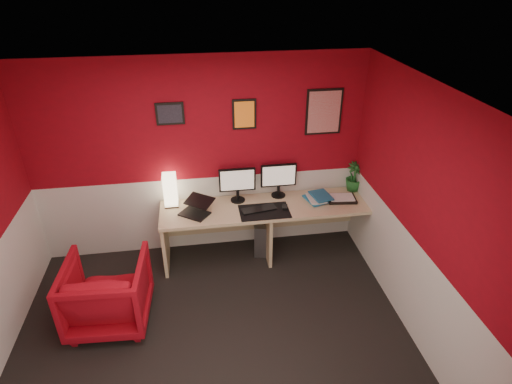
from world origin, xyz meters
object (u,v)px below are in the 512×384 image
potted_plant (354,177)px  pc_tower (262,233)px  shoji_lamp (170,191)px  zen_tray (342,199)px  laptop (194,207)px  monitor_right (279,175)px  desk (267,231)px  monitor_left (237,180)px  armchair (108,292)px

potted_plant → pc_tower: potted_plant is taller
shoji_lamp → zen_tray: shoji_lamp is taller
zen_tray → laptop: bearing=-177.8°
potted_plant → monitor_right: bearing=-179.9°
laptop → zen_tray: bearing=38.9°
desk → pc_tower: 0.20m
pc_tower → desk: bearing=-67.5°
desk → zen_tray: 1.02m
shoji_lamp → monitor_left: monitor_left is taller
desk → monitor_left: size_ratio=4.48×
potted_plant → pc_tower: bearing=-175.8°
shoji_lamp → laptop: shoji_lamp is taller
potted_plant → pc_tower: (-1.21, -0.09, -0.70)m
zen_tray → pc_tower: zen_tray is taller
shoji_lamp → laptop: 0.39m
shoji_lamp → monitor_left: bearing=-0.7°
laptop → potted_plant: bearing=44.8°
pc_tower → monitor_right: bearing=32.0°
desk → potted_plant: potted_plant is taller
monitor_left → potted_plant: bearing=1.7°
shoji_lamp → laptop: (0.27, -0.26, -0.09)m
monitor_left → armchair: bearing=-144.6°
zen_tray → monitor_left: bearing=172.0°
potted_plant → laptop: bearing=-171.9°
shoji_lamp → potted_plant: shoji_lamp is taller
potted_plant → armchair: potted_plant is taller
zen_tray → potted_plant: size_ratio=0.92×
laptop → potted_plant: size_ratio=0.86×
desk → monitor_right: (0.19, 0.23, 0.66)m
shoji_lamp → armchair: shoji_lamp is taller
armchair → laptop: bearing=-136.0°
monitor_left → zen_tray: bearing=-8.0°
desk → shoji_lamp: shoji_lamp is taller
desk → monitor_right: 0.72m
shoji_lamp → potted_plant: 2.33m
shoji_lamp → monitor_right: monitor_right is taller
shoji_lamp → zen_tray: 2.12m
desk → laptop: bearing=-175.9°
laptop → zen_tray: laptop is taller
laptop → monitor_right: (1.07, 0.29, 0.18)m
laptop → pc_tower: (0.86, 0.21, -0.61)m
zen_tray → armchair: (-2.78, -0.87, -0.37)m
shoji_lamp → monitor_right: size_ratio=0.69×
shoji_lamp → zen_tray: (2.11, -0.19, -0.18)m
shoji_lamp → potted_plant: size_ratio=1.05×
armchair → potted_plant: bearing=-156.4°
monitor_right → potted_plant: size_ratio=1.52×
monitor_left → zen_tray: (1.29, -0.18, -0.28)m
zen_tray → armchair: zen_tray is taller
desk → potted_plant: 1.32m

